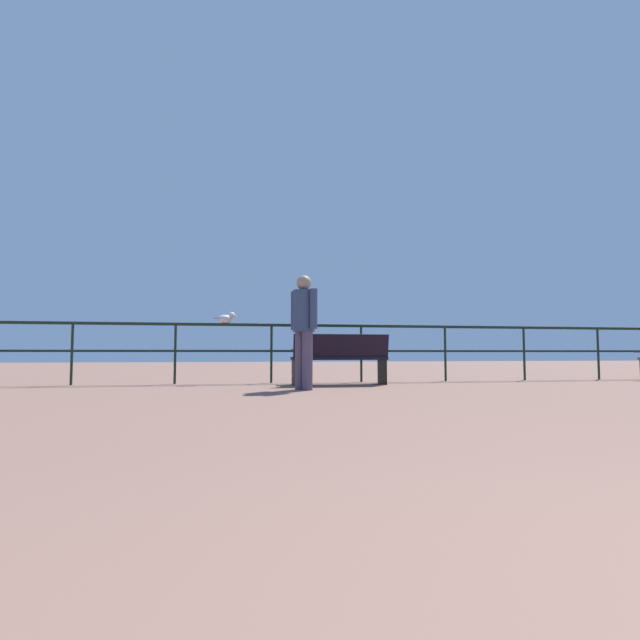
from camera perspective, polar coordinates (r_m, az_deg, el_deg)
name	(u,v)px	position (r m, az deg, el deg)	size (l,w,h in m)	color
pier_railing	(317,340)	(9.04, -0.35, -2.34)	(18.58, 0.05, 1.07)	black
bench_near_left	(340,356)	(8.33, 2.32, -4.23)	(1.63, 0.66, 0.86)	black
person_by_bench	(304,324)	(7.23, -1.90, -0.44)	(0.34, 0.48, 1.70)	#4F435A
seagull_on_rail	(226,318)	(8.92, -10.87, 0.21)	(0.42, 0.26, 0.21)	silver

